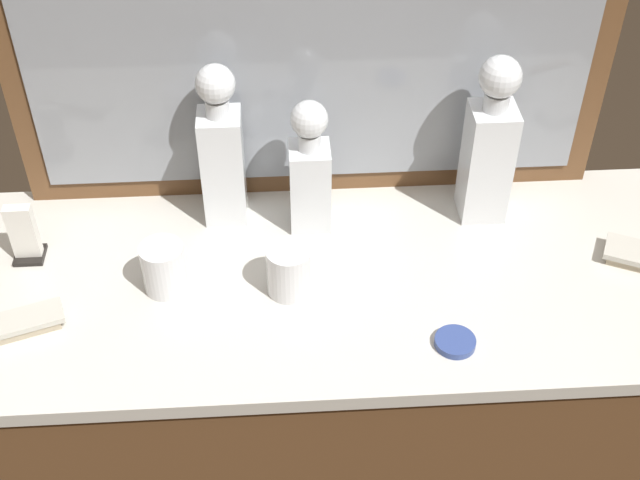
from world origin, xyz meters
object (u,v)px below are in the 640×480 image
(crystal_decanter_far_left, at_px, (310,177))
(silver_brush_left, at_px, (12,326))
(crystal_decanter_right, at_px, (222,159))
(napkin_holder, at_px, (25,237))
(crystal_tumbler_center, at_px, (289,272))
(crystal_tumbler_front, at_px, (164,270))
(crystal_decanter_front, at_px, (488,154))
(porcelain_dish, at_px, (455,342))

(crystal_decanter_far_left, relative_size, silver_brush_left, 1.52)
(crystal_decanter_right, relative_size, silver_brush_left, 1.84)
(napkin_holder, bearing_deg, crystal_tumbler_center, -13.55)
(crystal_decanter_right, bearing_deg, crystal_tumbler_front, -117.72)
(crystal_decanter_far_left, height_order, napkin_holder, crystal_decanter_far_left)
(crystal_decanter_front, xyz_separation_m, crystal_tumbler_front, (-0.56, -0.16, -0.09))
(crystal_tumbler_front, height_order, silver_brush_left, crystal_tumbler_front)
(crystal_decanter_far_left, xyz_separation_m, crystal_tumbler_center, (-0.04, -0.17, -0.06))
(crystal_decanter_far_left, relative_size, crystal_decanter_front, 0.80)
(crystal_decanter_far_left, distance_m, crystal_decanter_front, 0.31)
(crystal_tumbler_front, relative_size, silver_brush_left, 0.53)
(crystal_decanter_right, distance_m, napkin_holder, 0.36)
(crystal_decanter_right, bearing_deg, crystal_tumbler_center, -62.11)
(porcelain_dish, bearing_deg, crystal_tumbler_front, 161.17)
(crystal_decanter_far_left, height_order, crystal_decanter_front, crystal_decanter_front)
(crystal_decanter_right, xyz_separation_m, crystal_tumbler_center, (0.11, -0.20, -0.09))
(silver_brush_left, bearing_deg, crystal_decanter_far_left, 26.30)
(crystal_decanter_right, bearing_deg, crystal_decanter_front, -2.46)
(crystal_decanter_front, relative_size, silver_brush_left, 1.90)
(crystal_decanter_front, distance_m, crystal_tumbler_front, 0.59)
(crystal_decanter_front, xyz_separation_m, crystal_decanter_right, (-0.46, 0.02, -0.00))
(crystal_tumbler_front, bearing_deg, napkin_holder, 159.71)
(crystal_tumbler_front, distance_m, crystal_tumbler_center, 0.20)
(crystal_tumbler_center, bearing_deg, silver_brush_left, -171.32)
(crystal_decanter_front, distance_m, crystal_tumbler_center, 0.41)
(crystal_decanter_right, height_order, silver_brush_left, crystal_decanter_right)
(crystal_tumbler_center, height_order, silver_brush_left, crystal_tumbler_center)
(crystal_decanter_far_left, distance_m, napkin_holder, 0.49)
(crystal_tumbler_front, relative_size, porcelain_dish, 1.37)
(crystal_decanter_front, height_order, napkin_holder, crystal_decanter_front)
(silver_brush_left, distance_m, napkin_holder, 0.18)
(crystal_decanter_far_left, distance_m, porcelain_dish, 0.38)
(crystal_decanter_front, height_order, silver_brush_left, crystal_decanter_front)
(crystal_decanter_front, xyz_separation_m, porcelain_dish, (-0.10, -0.32, -0.12))
(crystal_tumbler_center, bearing_deg, crystal_decanter_far_left, 75.83)
(crystal_tumbler_center, height_order, napkin_holder, napkin_holder)
(napkin_holder, bearing_deg, crystal_tumbler_front, -20.29)
(crystal_decanter_far_left, bearing_deg, porcelain_dish, -55.89)
(silver_brush_left, height_order, napkin_holder, napkin_holder)
(crystal_decanter_right, bearing_deg, crystal_decanter_far_left, -11.95)
(crystal_decanter_front, relative_size, crystal_decanter_right, 1.03)
(crystal_decanter_front, relative_size, crystal_tumbler_front, 3.60)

